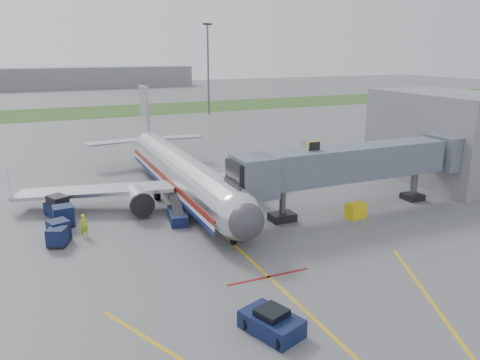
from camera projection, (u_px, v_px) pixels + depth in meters
name	position (u px, v px, depth m)	size (l,w,h in m)	color
ground	(244.00, 254.00, 34.67)	(400.00, 400.00, 0.00)	#565659
grass_strip	(91.00, 112.00, 113.88)	(300.00, 25.00, 0.01)	#2D4C1E
apron_markings	(295.00, 301.00, 28.15)	(21.52, 50.00, 0.01)	gold
airliner	(182.00, 172.00, 47.38)	(32.10, 35.67, 10.25)	silver
jet_bridge	(349.00, 164.00, 42.90)	(25.30, 4.00, 6.90)	slate
terminal	(445.00, 136.00, 53.87)	(10.00, 16.00, 10.00)	slate
light_mast_right	(208.00, 67.00, 107.57)	(2.00, 0.44, 20.40)	#595B60
distant_terminal	(37.00, 79.00, 179.31)	(120.00, 14.00, 8.00)	slate
pushback_tug	(272.00, 323.00, 24.91)	(2.99, 3.76, 1.36)	#0C1735
baggage_tug	(58.00, 207.00, 42.18)	(2.53, 3.18, 1.98)	#0C1735
baggage_cart_a	(59.00, 230.00, 37.03)	(1.92, 1.92, 1.62)	#0C1735
baggage_cart_b	(57.00, 237.00, 35.80)	(1.80, 1.80, 1.48)	#0C1735
baggage_cart_c	(63.00, 216.00, 39.90)	(1.74, 1.74, 1.80)	#0C1735
belt_loader	(177.00, 215.00, 41.22)	(2.06, 4.58, 2.17)	#0C1735
ground_power_cart	(356.00, 211.00, 41.99)	(1.81, 1.32, 1.36)	yellow
ramp_worker	(84.00, 226.00, 37.66)	(0.68, 0.45, 1.88)	#AFD419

